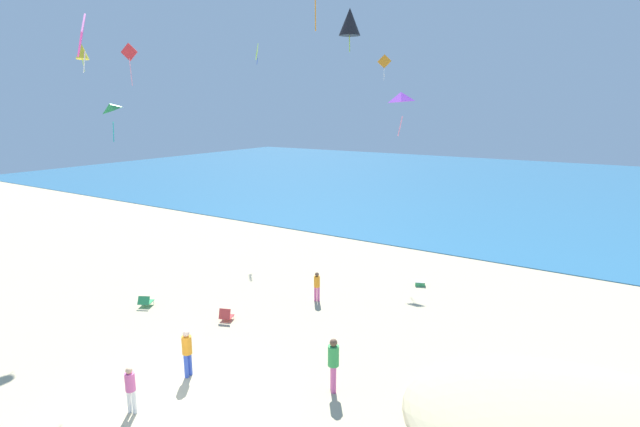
# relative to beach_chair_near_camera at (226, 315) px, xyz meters

# --- Properties ---
(ground_plane) EXTENTS (120.00, 120.00, 0.00)m
(ground_plane) POSITION_rel_beach_chair_near_camera_xyz_m (2.70, 4.99, -0.26)
(ground_plane) COLOR #C6B58C
(ocean_water) EXTENTS (120.00, 60.00, 0.05)m
(ocean_water) POSITION_rel_beach_chair_near_camera_xyz_m (2.70, 44.07, -0.24)
(ocean_water) COLOR teal
(ocean_water) RESTS_ON ground_plane
(beach_chair_near_camera) EXTENTS (0.66, 0.70, 0.59)m
(beach_chair_near_camera) POSITION_rel_beach_chair_near_camera_xyz_m (0.00, 0.00, 0.00)
(beach_chair_near_camera) COLOR #D13D3D
(beach_chair_near_camera) RESTS_ON ground_plane
(beach_chair_mid_beach) EXTENTS (0.76, 0.81, 0.53)m
(beach_chair_mid_beach) POSITION_rel_beach_chair_near_camera_xyz_m (-4.08, -0.84, -0.00)
(beach_chair_mid_beach) COLOR #2D9956
(beach_chair_mid_beach) RESTS_ON ground_plane
(cooler_box) EXTENTS (0.60, 0.54, 0.24)m
(cooler_box) POSITION_rel_beach_chair_near_camera_xyz_m (5.30, 8.30, -0.15)
(cooler_box) COLOR #339956
(cooler_box) RESTS_ON ground_plane
(person_0) EXTENTS (0.55, 0.33, 0.69)m
(person_0) POSITION_rel_beach_chair_near_camera_xyz_m (12.07, 1.40, -0.01)
(person_0) COLOR #D8599E
(person_0) RESTS_ON ground_plane
(person_1) EXTENTS (0.50, 0.50, 1.77)m
(person_1) POSITION_rel_beach_chair_near_camera_xyz_m (6.38, -1.91, 0.76)
(person_1) COLOR #D8599E
(person_1) RESTS_ON ground_plane
(person_2) EXTENTS (0.37, 0.37, 1.63)m
(person_2) POSITION_rel_beach_chair_near_camera_xyz_m (1.89, -3.76, 0.68)
(person_2) COLOR blue
(person_2) RESTS_ON ground_plane
(person_3) EXTENTS (0.32, 0.32, 1.39)m
(person_3) POSITION_rel_beach_chair_near_camera_xyz_m (2.02, 3.85, 0.54)
(person_3) COLOR #D8599E
(person_3) RESTS_ON ground_plane
(person_4) EXTENTS (0.37, 0.37, 1.45)m
(person_4) POSITION_rel_beach_chair_near_camera_xyz_m (2.02, -6.01, 0.57)
(person_4) COLOR white
(person_4) RESTS_ON ground_plane
(kite_magenta) EXTENTS (0.95, 0.59, 1.44)m
(kite_magenta) POSITION_rel_beach_chair_near_camera_xyz_m (1.48, -6.09, 10.19)
(kite_magenta) COLOR #DB3DA8
(kite_lime) EXTENTS (0.78, 0.84, 1.37)m
(kite_lime) POSITION_rel_beach_chair_near_camera_xyz_m (-8.48, 12.63, 12.14)
(kite_lime) COLOR #99DB33
(kite_orange) EXTENTS (0.81, 0.26, 1.50)m
(kite_orange) POSITION_rel_beach_chair_near_camera_xyz_m (0.65, 13.27, 11.09)
(kite_orange) COLOR orange
(kite_black) EXTENTS (1.15, 1.15, 1.55)m
(kite_black) POSITION_rel_beach_chair_near_camera_xyz_m (4.18, 2.77, 11.53)
(kite_black) COLOR black
(kite_purple) EXTENTS (0.77, 0.88, 1.18)m
(kite_purple) POSITION_rel_beach_chair_near_camera_xyz_m (8.08, -1.37, 8.71)
(kite_purple) COLOR purple
(kite_green) EXTENTS (0.99, 0.93, 1.48)m
(kite_green) POSITION_rel_beach_chair_near_camera_xyz_m (-2.75, -2.63, 8.46)
(kite_green) COLOR green
(kite_red) EXTENTS (0.62, 0.34, 1.59)m
(kite_red) POSITION_rel_beach_chair_near_camera_xyz_m (-3.27, -1.23, 10.47)
(kite_red) COLOR red
(kite_yellow) EXTENTS (0.82, 0.83, 1.25)m
(kite_yellow) POSITION_rel_beach_chair_near_camera_xyz_m (-8.19, -0.09, 10.96)
(kite_yellow) COLOR yellow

